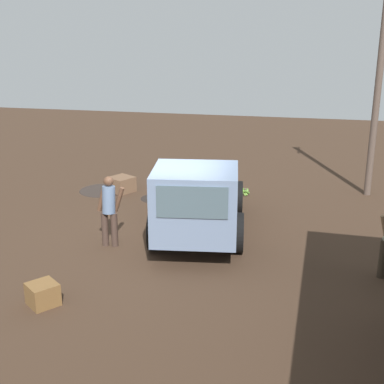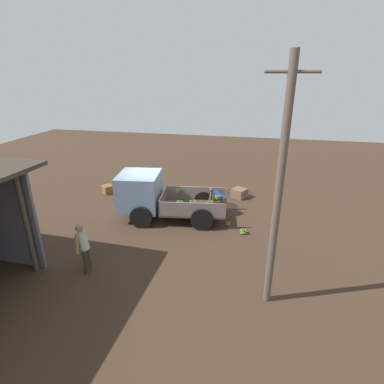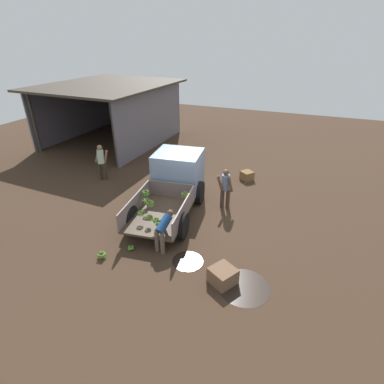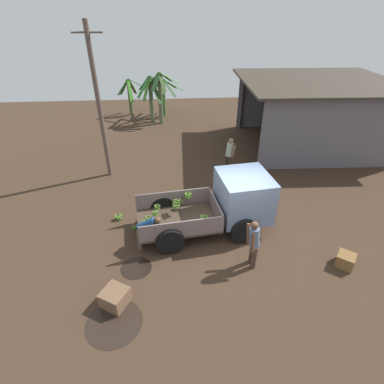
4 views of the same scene
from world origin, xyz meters
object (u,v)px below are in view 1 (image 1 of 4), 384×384
(person_foreground_visitor, at_px, (109,208))
(person_worker_loading, at_px, (185,179))
(banana_bunch_on_ground_1, at_px, (245,191))
(cargo_truck, at_px, (197,204))
(wooden_crate_1, at_px, (43,294))
(banana_bunch_on_ground_0, at_px, (221,198))
(utility_pole, at_px, (378,85))
(wooden_crate_0, at_px, (122,184))

(person_foreground_visitor, height_order, person_worker_loading, person_foreground_visitor)
(person_worker_loading, distance_m, banana_bunch_on_ground_1, 2.05)
(cargo_truck, xyz_separation_m, wooden_crate_1, (3.13, -2.24, -0.86))
(banana_bunch_on_ground_0, xyz_separation_m, wooden_crate_1, (6.54, -2.28, 0.12))
(person_foreground_visitor, distance_m, person_worker_loading, 3.35)
(person_foreground_visitor, bearing_deg, wooden_crate_1, 172.86)
(utility_pole, bearing_deg, banana_bunch_on_ground_0, -70.43)
(person_worker_loading, xyz_separation_m, wooden_crate_0, (-0.77, -2.16, -0.51))
(person_worker_loading, xyz_separation_m, banana_bunch_on_ground_0, (-0.51, 0.95, -0.65))
(wooden_crate_1, bearing_deg, utility_pole, 141.12)
(person_foreground_visitor, xyz_separation_m, banana_bunch_on_ground_1, (-4.35, 2.64, -0.79))
(utility_pole, bearing_deg, banana_bunch_on_ground_1, -76.95)
(banana_bunch_on_ground_0, xyz_separation_m, wooden_crate_0, (-0.26, -3.11, 0.14))
(person_foreground_visitor, distance_m, wooden_crate_0, 4.15)
(cargo_truck, distance_m, person_foreground_visitor, 2.00)
(person_foreground_visitor, xyz_separation_m, wooden_crate_1, (2.86, -0.26, -0.71))
(person_foreground_visitor, xyz_separation_m, banana_bunch_on_ground_0, (-3.68, 2.02, -0.82))
(utility_pole, distance_m, wooden_crate_1, 10.76)
(cargo_truck, height_order, banana_bunch_on_ground_1, cargo_truck)
(banana_bunch_on_ground_0, distance_m, banana_bunch_on_ground_1, 0.91)
(person_foreground_visitor, distance_m, banana_bunch_on_ground_0, 4.28)
(person_worker_loading, bearing_deg, utility_pole, 121.58)
(wooden_crate_0, bearing_deg, cargo_truck, 39.94)
(banana_bunch_on_ground_1, relative_size, wooden_crate_1, 0.58)
(cargo_truck, relative_size, wooden_crate_1, 9.40)
(person_foreground_visitor, distance_m, wooden_crate_1, 2.96)
(cargo_truck, xyz_separation_m, banana_bunch_on_ground_1, (-4.07, 0.66, -0.94))
(cargo_truck, distance_m, banana_bunch_on_ground_0, 3.54)
(utility_pole, xyz_separation_m, wooden_crate_1, (8.03, -6.48, -3.04))
(person_foreground_visitor, bearing_deg, cargo_truck, -84.03)
(utility_pole, bearing_deg, wooden_crate_1, -38.88)
(banana_bunch_on_ground_1, distance_m, wooden_crate_1, 7.77)
(person_worker_loading, bearing_deg, banana_bunch_on_ground_1, 137.20)
(banana_bunch_on_ground_0, bearing_deg, person_foreground_visitor, -28.71)
(person_worker_loading, relative_size, banana_bunch_on_ground_1, 4.25)
(person_foreground_visitor, bearing_deg, person_worker_loading, -20.58)
(person_worker_loading, bearing_deg, cargo_truck, 27.70)
(cargo_truck, bearing_deg, banana_bunch_on_ground_0, 172.11)
(person_worker_loading, distance_m, wooden_crate_0, 2.35)
(utility_pole, relative_size, person_worker_loading, 5.20)
(banana_bunch_on_ground_1, height_order, wooden_crate_1, wooden_crate_1)
(banana_bunch_on_ground_1, relative_size, wooden_crate_0, 0.45)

